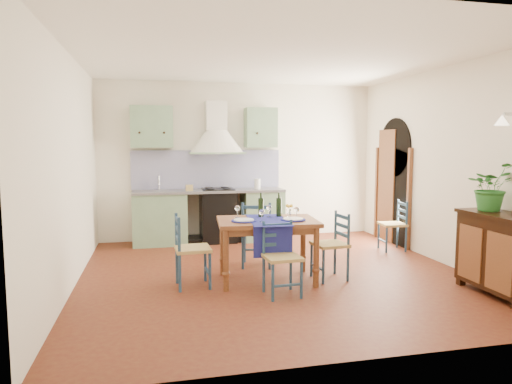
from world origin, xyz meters
TOP-DOWN VIEW (x-y plane):
  - floor at (0.00, 0.00)m, footprint 5.00×5.00m
  - back_wall at (-0.47, 2.29)m, footprint 5.00×0.96m
  - right_wall at (2.50, 0.28)m, footprint 0.26×5.00m
  - left_wall at (-2.50, 0.00)m, footprint 0.04×5.00m
  - ceiling at (0.00, 0.00)m, footprint 5.00×5.00m
  - dining_table at (-0.17, -0.28)m, footprint 1.29×0.99m
  - chair_near at (-0.15, -0.82)m, footprint 0.41×0.41m
  - chair_far at (-0.15, 0.41)m, footprint 0.53×0.53m
  - chair_left at (-1.13, -0.30)m, footprint 0.43×0.43m
  - chair_right at (0.65, -0.36)m, footprint 0.43×0.43m
  - chair_spare at (2.23, 0.89)m, footprint 0.41×0.41m
  - sideboard at (2.26, -1.40)m, footprint 0.50×1.05m
  - potted_plant at (2.27, -1.16)m, footprint 0.61×0.56m

SIDE VIEW (x-z plane):
  - floor at x=0.00m, z-range 0.00..0.00m
  - chair_spare at x=2.23m, z-range 0.01..0.82m
  - chair_near at x=-0.15m, z-range 0.01..0.85m
  - chair_right at x=0.65m, z-range 0.01..0.86m
  - chair_left at x=-1.13m, z-range 0.02..0.89m
  - chair_far at x=-0.15m, z-range 0.02..0.94m
  - sideboard at x=2.26m, z-range 0.04..0.98m
  - dining_table at x=-0.17m, z-range 0.14..1.23m
  - back_wall at x=-0.47m, z-range -0.35..2.45m
  - potted_plant at x=2.27m, z-range 0.94..1.50m
  - right_wall at x=2.50m, z-range -0.06..2.74m
  - left_wall at x=-2.50m, z-range 0.00..2.80m
  - ceiling at x=0.00m, z-range 2.80..2.81m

